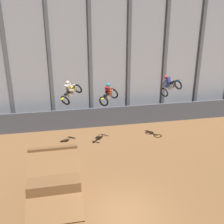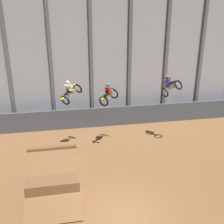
{
  "view_description": "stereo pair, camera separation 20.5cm",
  "coord_description": "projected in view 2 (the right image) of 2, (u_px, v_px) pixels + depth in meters",
  "views": [
    {
      "loc": [
        -2.68,
        -10.04,
        9.16
      ],
      "look_at": [
        0.76,
        6.87,
        2.85
      ],
      "focal_mm": 42.0,
      "sensor_mm": 36.0,
      "label": 1
    },
    {
      "loc": [
        -2.48,
        -10.08,
        9.16
      ],
      "look_at": [
        0.76,
        6.87,
        2.85
      ],
      "focal_mm": 42.0,
      "sensor_mm": 36.0,
      "label": 2
    }
  ],
  "objects": [
    {
      "name": "rider_bike_left_air",
      "position": [
        70.0,
        92.0,
        17.56
      ],
      "size": [
        1.69,
        1.71,
        1.67
      ],
      "rotation": [
        0.38,
        0.0,
        -0.78
      ],
      "color": "black"
    },
    {
      "name": "dirt_ramp",
      "position": [
        54.0,
        177.0,
        14.47
      ],
      "size": [
        2.76,
        4.14,
        2.38
      ],
      "color": "brown",
      "rests_on": "ground_plane"
    },
    {
      "name": "rider_bike_right_air",
      "position": [
        170.0,
        86.0,
        18.81
      ],
      "size": [
        1.44,
        1.8,
        1.67
      ],
      "rotation": [
        -0.61,
        0.0,
        0.51
      ],
      "color": "black"
    },
    {
      "name": "lower_barrier",
      "position": [
        94.0,
        118.0,
        22.82
      ],
      "size": [
        31.36,
        0.2,
        1.73
      ],
      "color": "#474C56",
      "rests_on": "ground_plane"
    },
    {
      "name": "hay_bale_trackside",
      "position": [
        71.0,
        160.0,
        17.23
      ],
      "size": [
        0.91,
        0.62,
        0.57
      ],
      "rotation": [
        0.0,
        0.0,
        0.02
      ],
      "color": "#CCB751",
      "rests_on": "ground_plane"
    },
    {
      "name": "ground_plane",
      "position": [
        123.0,
        214.0,
        12.88
      ],
      "size": [
        60.0,
        60.0,
        0.0
      ],
      "primitive_type": "plane",
      "color": "brown"
    },
    {
      "name": "rider_bike_center_air",
      "position": [
        109.0,
        95.0,
        18.31
      ],
      "size": [
        1.6,
        1.68,
        1.54
      ],
      "rotation": [
        0.13,
        0.0,
        -0.72
      ],
      "color": "black"
    },
    {
      "name": "arena_back_wall",
      "position": [
        91.0,
        58.0,
        22.38
      ],
      "size": [
        32.0,
        0.4,
        11.7
      ],
      "color": "#A3A8B2",
      "rests_on": "ground_plane"
    }
  ]
}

